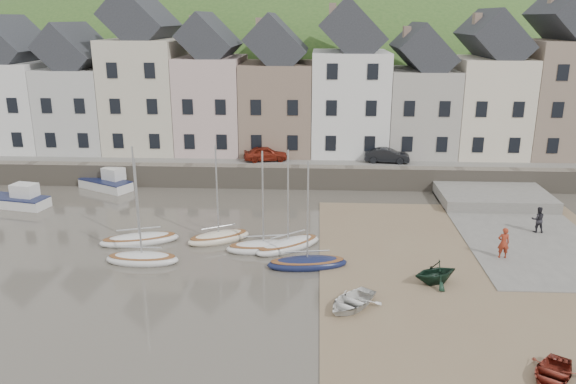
# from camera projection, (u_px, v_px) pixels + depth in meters

# --- Properties ---
(ground) EXTENTS (160.00, 160.00, 0.00)m
(ground) POSITION_uv_depth(u_px,v_px,m) (282.00, 279.00, 30.22)
(ground) COLOR #4B443B
(ground) RESTS_ON ground
(quay_land) EXTENTS (90.00, 30.00, 1.50)m
(quay_land) POSITION_uv_depth(u_px,v_px,m) (301.00, 141.00, 60.54)
(quay_land) COLOR #315221
(quay_land) RESTS_ON ground
(quay_street) EXTENTS (70.00, 7.00, 0.10)m
(quay_street) POSITION_uv_depth(u_px,v_px,m) (297.00, 159.00, 49.33)
(quay_street) COLOR slate
(quay_street) RESTS_ON quay_land
(seawall) EXTENTS (70.00, 1.20, 1.80)m
(seawall) POSITION_uv_depth(u_px,v_px,m) (295.00, 177.00, 46.18)
(seawall) COLOR slate
(seawall) RESTS_ON ground
(beach) EXTENTS (18.00, 26.00, 0.06)m
(beach) POSITION_uv_depth(u_px,v_px,m) (492.00, 283.00, 29.65)
(beach) COLOR #7A634A
(beach) RESTS_ON ground
(slipway) EXTENTS (8.00, 18.00, 0.12)m
(slipway) POSITION_uv_depth(u_px,v_px,m) (518.00, 230.00, 37.07)
(slipway) COLOR slate
(slipway) RESTS_ON ground
(hillside) EXTENTS (134.40, 84.00, 84.00)m
(hillside) POSITION_uv_depth(u_px,v_px,m) (275.00, 217.00, 93.03)
(hillside) COLOR #315221
(hillside) RESTS_ON ground
(townhouse_terrace) EXTENTS (61.05, 8.00, 13.93)m
(townhouse_terrace) POSITION_uv_depth(u_px,v_px,m) (318.00, 87.00, 50.88)
(townhouse_terrace) COLOR silver
(townhouse_terrace) RESTS_ON quay_land
(sailboat_0) EXTENTS (5.02, 2.91, 6.32)m
(sailboat_0) POSITION_uv_depth(u_px,v_px,m) (140.00, 239.00, 34.93)
(sailboat_0) COLOR silver
(sailboat_0) RESTS_ON ground
(sailboat_1) EXTENTS (4.17, 1.52, 6.32)m
(sailboat_1) POSITION_uv_depth(u_px,v_px,m) (142.00, 258.00, 32.12)
(sailboat_1) COLOR silver
(sailboat_1) RESTS_ON ground
(sailboat_2) EXTENTS (4.22, 3.23, 6.32)m
(sailboat_2) POSITION_uv_depth(u_px,v_px,m) (219.00, 237.00, 35.24)
(sailboat_2) COLOR beige
(sailboat_2) RESTS_ON ground
(sailboat_3) EXTENTS (4.47, 3.96, 6.32)m
(sailboat_3) POSITION_uv_depth(u_px,v_px,m) (288.00, 245.00, 34.06)
(sailboat_3) COLOR silver
(sailboat_3) RESTS_ON ground
(sailboat_4) EXTENTS (4.64, 2.27, 6.32)m
(sailboat_4) POSITION_uv_depth(u_px,v_px,m) (264.00, 247.00, 33.79)
(sailboat_4) COLOR silver
(sailboat_4) RESTS_ON ground
(sailboat_5) EXTENTS (4.67, 2.17, 6.32)m
(sailboat_5) POSITION_uv_depth(u_px,v_px,m) (307.00, 263.00, 31.56)
(sailboat_5) COLOR #141A3E
(sailboat_5) RESTS_ON ground
(motorboat_0) EXTENTS (5.16, 2.70, 1.70)m
(motorboat_0) POSITION_uv_depth(u_px,v_px,m) (18.00, 199.00, 41.62)
(motorboat_0) COLOR silver
(motorboat_0) RESTS_ON ground
(motorboat_2) EXTENTS (4.84, 3.69, 1.70)m
(motorboat_2) POSITION_uv_depth(u_px,v_px,m) (108.00, 182.00, 45.94)
(motorboat_2) COLOR silver
(motorboat_2) RESTS_ON ground
(rowboat_white) EXTENTS (3.61, 3.77, 0.64)m
(rowboat_white) POSITION_uv_depth(u_px,v_px,m) (351.00, 301.00, 27.01)
(rowboat_white) COLOR white
(rowboat_white) RESTS_ON beach
(rowboat_green) EXTENTS (3.08, 2.91, 1.29)m
(rowboat_green) POSITION_uv_depth(u_px,v_px,m) (435.00, 272.00, 29.39)
(rowboat_green) COLOR black
(rowboat_green) RESTS_ON beach
(rowboat_red) EXTENTS (3.12, 3.33, 0.56)m
(rowboat_red) POSITION_uv_depth(u_px,v_px,m) (552.00, 374.00, 21.59)
(rowboat_red) COLOR maroon
(rowboat_red) RESTS_ON beach
(person_red) EXTENTS (0.67, 0.45, 1.82)m
(person_red) POSITION_uv_depth(u_px,v_px,m) (504.00, 243.00, 32.33)
(person_red) COLOR maroon
(person_red) RESTS_ON slipway
(person_dark) EXTENTS (0.86, 0.69, 1.70)m
(person_dark) POSITION_uv_depth(u_px,v_px,m) (538.00, 220.00, 36.25)
(person_dark) COLOR #232227
(person_dark) RESTS_ON slipway
(car_left) EXTENTS (3.93, 2.19, 1.26)m
(car_left) POSITION_uv_depth(u_px,v_px,m) (265.00, 154.00, 48.30)
(car_left) COLOR maroon
(car_left) RESTS_ON quay_street
(car_right) EXTENTS (3.86, 1.67, 1.24)m
(car_right) POSITION_uv_depth(u_px,v_px,m) (387.00, 155.00, 47.79)
(car_right) COLOR black
(car_right) RESTS_ON quay_street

